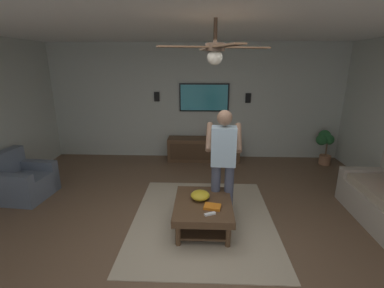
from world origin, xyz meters
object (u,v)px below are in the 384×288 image
at_px(wall_speaker_left, 248,98).
at_px(media_console, 204,149).
at_px(ceiling_fan, 215,50).
at_px(bowl, 200,195).
at_px(armchair, 22,182).
at_px(remote_white, 210,214).
at_px(book, 212,207).
at_px(coffee_table, 203,209).
at_px(tv, 204,98).
at_px(potted_plant_tall, 325,143).
at_px(vase_round, 211,134).
at_px(wall_speaker_right, 157,97).
at_px(person_standing, 223,157).

bearing_deg(wall_speaker_left, media_console, 103.77).
bearing_deg(ceiling_fan, bowl, 15.76).
relative_size(media_console, ceiling_fan, 1.43).
relative_size(armchair, ceiling_fan, 0.74).
bearing_deg(remote_white, media_console, 67.11).
relative_size(book, ceiling_fan, 0.19).
relative_size(armchair, book, 3.99).
height_order(coffee_table, tv, tv).
bearing_deg(remote_white, potted_plant_tall, 23.67).
distance_m(armchair, media_console, 3.74).
xyz_separation_m(tv, book, (-3.19, -0.11, -1.06)).
height_order(potted_plant_tall, vase_round, potted_plant_tall).
bearing_deg(remote_white, wall_speaker_right, 85.30).
xyz_separation_m(coffee_table, bowl, (0.09, 0.04, 0.17)).
bearing_deg(ceiling_fan, media_console, 1.65).
bearing_deg(media_console, wall_speaker_left, 103.77).
distance_m(tv, ceiling_fan, 3.59).
height_order(media_console, ceiling_fan, ceiling_fan).
height_order(media_console, remote_white, media_console).
distance_m(person_standing, remote_white, 0.90).
height_order(coffee_table, book, book).
bearing_deg(wall_speaker_left, book, 163.96).
height_order(media_console, wall_speaker_right, wall_speaker_right).
bearing_deg(coffee_table, wall_speaker_left, -18.90).
distance_m(tv, wall_speaker_right, 1.13).
bearing_deg(media_console, remote_white, 1.43).
distance_m(armchair, vase_round, 3.92).
height_order(media_console, potted_plant_tall, potted_plant_tall).
bearing_deg(potted_plant_tall, remote_white, 137.99).
bearing_deg(wall_speaker_right, armchair, 137.88).
height_order(armchair, wall_speaker_right, wall_speaker_right).
relative_size(bowl, remote_white, 1.81).
distance_m(armchair, potted_plant_tall, 6.26).
distance_m(potted_plant_tall, remote_white, 4.06).
height_order(book, ceiling_fan, ceiling_fan).
distance_m(person_standing, wall_speaker_left, 2.83).
bearing_deg(bowl, book, -144.76).
xyz_separation_m(media_console, bowl, (-2.71, 0.05, 0.19)).
xyz_separation_m(coffee_table, tv, (3.04, -0.01, 1.19)).
xyz_separation_m(coffee_table, wall_speaker_left, (3.05, -1.05, 1.18)).
distance_m(media_console, remote_white, 3.13).
bearing_deg(armchair, media_console, 37.39).
xyz_separation_m(coffee_table, remote_white, (-0.32, -0.09, 0.12)).
height_order(armchair, ceiling_fan, ceiling_fan).
bearing_deg(wall_speaker_left, wall_speaker_right, 90.00).
distance_m(tv, remote_white, 3.53).
height_order(vase_round, wall_speaker_left, wall_speaker_left).
bearing_deg(armchair, person_standing, -1.80).
xyz_separation_m(person_standing, vase_round, (2.44, 0.10, -0.27)).
bearing_deg(potted_plant_tall, tv, 82.94).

